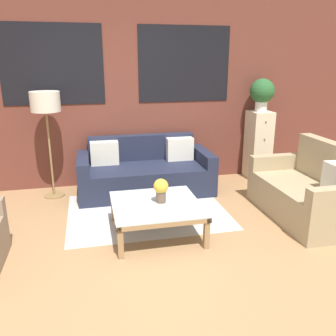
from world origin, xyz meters
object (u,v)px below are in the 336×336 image
(coffee_table, at_px, (156,207))
(drawer_cabinet, at_px, (258,145))
(potted_plant, at_px, (262,92))
(flower_vase, at_px, (161,189))
(settee_vintage, at_px, (308,193))
(floor_lamp, at_px, (46,106))
(couch_dark, at_px, (145,173))

(coffee_table, relative_size, drawer_cabinet, 0.87)
(potted_plant, distance_m, flower_vase, 2.62)
(settee_vintage, distance_m, floor_lamp, 3.54)
(settee_vintage, height_order, flower_vase, settee_vintage)
(couch_dark, distance_m, potted_plant, 2.19)
(settee_vintage, distance_m, potted_plant, 1.88)
(flower_vase, bearing_deg, settee_vintage, 0.35)
(drawer_cabinet, bearing_deg, coffee_table, -141.46)
(drawer_cabinet, xyz_separation_m, flower_vase, (-1.92, -1.56, -0.03))
(couch_dark, bearing_deg, settee_vintage, -36.57)
(couch_dark, distance_m, coffee_table, 1.37)
(couch_dark, xyz_separation_m, settee_vintage, (1.80, -1.34, 0.03))
(settee_vintage, relative_size, coffee_table, 1.53)
(settee_vintage, distance_m, coffee_table, 1.90)
(coffee_table, bearing_deg, settee_vintage, 0.97)
(floor_lamp, bearing_deg, coffee_table, -50.12)
(drawer_cabinet, bearing_deg, couch_dark, -173.58)
(drawer_cabinet, distance_m, flower_vase, 2.48)
(coffee_table, xyz_separation_m, drawer_cabinet, (1.98, 1.58, 0.23))
(potted_plant, height_order, flower_vase, potted_plant)
(potted_plant, relative_size, flower_vase, 1.86)
(settee_vintage, xyz_separation_m, drawer_cabinet, (0.08, 1.55, 0.23))
(coffee_table, relative_size, potted_plant, 1.90)
(floor_lamp, xyz_separation_m, potted_plant, (3.19, 0.14, 0.11))
(floor_lamp, height_order, flower_vase, floor_lamp)
(settee_vintage, relative_size, potted_plant, 2.90)
(couch_dark, height_order, coffee_table, couch_dark)
(floor_lamp, bearing_deg, potted_plant, 2.48)
(drawer_cabinet, bearing_deg, potted_plant, 90.00)
(settee_vintage, distance_m, drawer_cabinet, 1.57)
(floor_lamp, bearing_deg, flower_vase, -48.35)
(flower_vase, bearing_deg, floor_lamp, 131.65)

